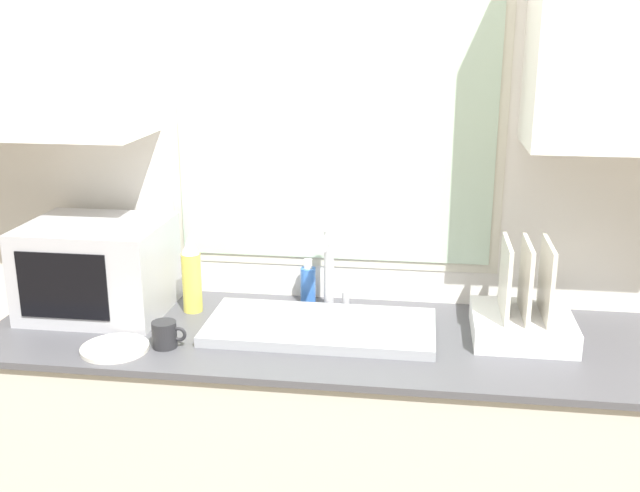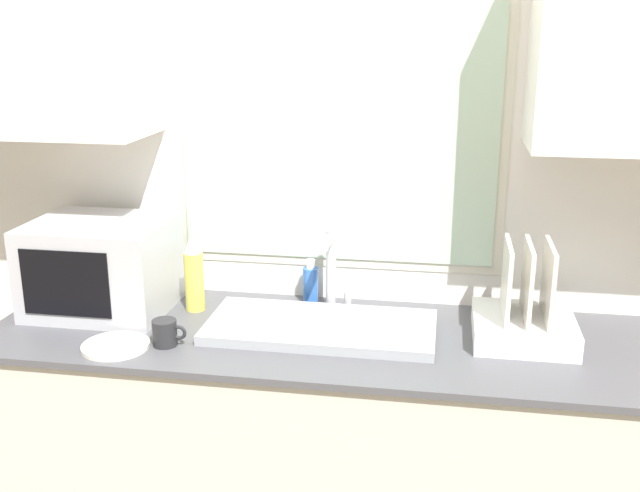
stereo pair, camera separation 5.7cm
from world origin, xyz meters
name	(u,v)px [view 2 (the right image)]	position (x,y,z in m)	size (l,w,h in m)	color
countertop	(320,466)	(0.00, 0.30, 0.45)	(1.99, 0.64, 0.91)	beige
wall_back	(336,151)	(0.00, 0.59, 1.40)	(6.00, 0.38, 2.60)	silver
sink_basin	(322,327)	(0.00, 0.31, 0.92)	(0.68, 0.33, 0.03)	#9EA0A5
faucet	(333,266)	(0.01, 0.49, 1.06)	(0.08, 0.16, 0.26)	#B7B7BC
microwave	(102,266)	(-0.72, 0.38, 1.05)	(0.43, 0.36, 0.29)	#B2B2B7
dish_rack	(524,318)	(0.59, 0.36, 0.98)	(0.29, 0.29, 0.29)	white
spray_bottle	(194,273)	(-0.43, 0.42, 1.03)	(0.06, 0.06, 0.26)	#D8CC4C
soap_bottle	(310,284)	(-0.07, 0.55, 0.97)	(0.05, 0.05, 0.15)	blue
mug_near_sink	(165,333)	(-0.42, 0.14, 0.95)	(0.10, 0.07, 0.08)	#262628
small_plate	(116,346)	(-0.56, 0.10, 0.91)	(0.19, 0.19, 0.01)	silver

